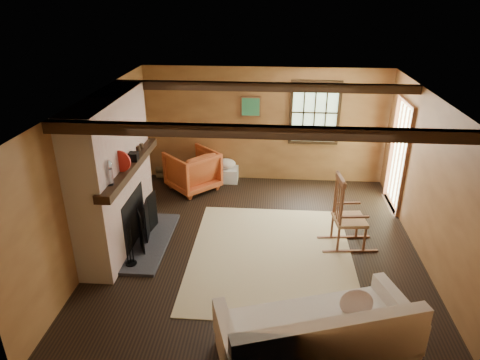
# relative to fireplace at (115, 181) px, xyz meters

# --- Properties ---
(ground) EXTENTS (5.50, 5.50, 0.00)m
(ground) POSITION_rel_fireplace_xyz_m (2.23, 0.00, -1.10)
(ground) COLOR black
(ground) RESTS_ON ground
(room_envelope) EXTENTS (5.02, 5.52, 2.44)m
(room_envelope) POSITION_rel_fireplace_xyz_m (2.45, 0.26, 0.53)
(room_envelope) COLOR #9D6738
(room_envelope) RESTS_ON ground
(fireplace) EXTENTS (1.02, 2.30, 2.40)m
(fireplace) POSITION_rel_fireplace_xyz_m (0.00, 0.00, 0.00)
(fireplace) COLOR #AC4F42
(fireplace) RESTS_ON ground
(rug) EXTENTS (2.50, 3.00, 0.01)m
(rug) POSITION_rel_fireplace_xyz_m (2.43, -0.20, -1.10)
(rug) COLOR #D3B68C
(rug) RESTS_ON ground
(rocking_chair) EXTENTS (0.93, 0.55, 1.22)m
(rocking_chair) POSITION_rel_fireplace_xyz_m (3.60, 0.20, -0.59)
(rocking_chair) COLOR tan
(rocking_chair) RESTS_ON ground
(sofa) EXTENTS (2.31, 1.54, 0.86)m
(sofa) POSITION_rel_fireplace_xyz_m (2.95, -2.22, -0.80)
(sofa) COLOR white
(sofa) RESTS_ON ground
(firewood_pile) EXTENTS (0.73, 0.13, 0.27)m
(firewood_pile) POSITION_rel_fireplace_xyz_m (0.25, 2.59, -0.97)
(firewood_pile) COLOR brown
(firewood_pile) RESTS_ON ground
(laundry_basket) EXTENTS (0.51, 0.39, 0.30)m
(laundry_basket) POSITION_rel_fireplace_xyz_m (1.42, 2.55, -0.95)
(laundry_basket) COLOR white
(laundry_basket) RESTS_ON ground
(basket_pillow) EXTENTS (0.50, 0.46, 0.20)m
(basket_pillow) POSITION_rel_fireplace_xyz_m (1.42, 2.55, -0.70)
(basket_pillow) COLOR white
(basket_pillow) RESTS_ON laundry_basket
(armchair) EXTENTS (1.26, 1.26, 0.82)m
(armchair) POSITION_rel_fireplace_xyz_m (0.78, 2.10, -0.69)
(armchair) COLOR #BF6026
(armchair) RESTS_ON ground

